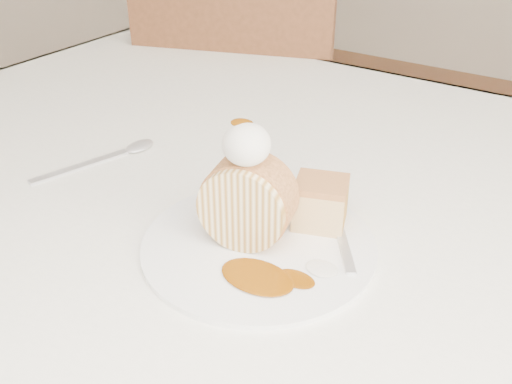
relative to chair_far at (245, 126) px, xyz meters
The scene contains 10 objects.
table 0.68m from the chair_far, 49.17° to the right, with size 1.40×0.90×0.75m.
chair_far is the anchor object (origin of this frame).
plate 0.84m from the chair_far, 54.38° to the right, with size 0.25×0.25×0.01m, color white.
roulade_slice 0.85m from the chair_far, 55.21° to the right, with size 0.09×0.09×0.05m, color beige.
cake_chunk 0.82m from the chair_far, 49.31° to the right, with size 0.06×0.05×0.05m, color #D28A4F.
whipped_cream 0.88m from the chair_far, 55.22° to the right, with size 0.05×0.05×0.04m, color silver.
caramel_drizzle 0.88m from the chair_far, 55.51° to the right, with size 0.02×0.02×0.01m, color #723904.
caramel_pool 0.90m from the chair_far, 54.65° to the right, with size 0.08×0.05×0.00m, color #723904, non-canonical shape.
fork 0.85m from the chair_far, 48.17° to the right, with size 0.02×0.15×0.00m, color silver.
spoon 0.70m from the chair_far, 74.58° to the right, with size 0.03×0.17×0.00m, color silver.
Camera 1 is at (0.31, -0.37, 1.11)m, focal length 40.00 mm.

